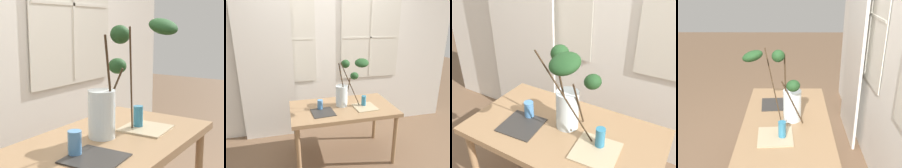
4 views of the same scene
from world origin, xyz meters
The scene contains 8 objects.
back_wall_with_windows centered at (0.00, 0.92, 1.38)m, with size 4.39×0.14×2.74m.
curtain_sheer_side centered at (-0.96, 0.77, 1.29)m, with size 0.79×0.03×2.58m, color silver.
dining_table centered at (0.00, 0.00, 0.66)m, with size 1.33×0.75×0.74m.
vase_with_branches centered at (0.04, -0.01, 1.00)m, with size 0.34×0.50×0.70m.
drinking_glass_blue_left centered at (-0.29, 0.00, 0.80)m, with size 0.07×0.07×0.13m, color #4C84BC.
drinking_glass_blue_right centered at (0.28, -0.03, 0.80)m, with size 0.06×0.06×0.14m, color teal.
plate_square_left centered at (-0.28, -0.11, 0.74)m, with size 0.27×0.27×0.01m, color #2D2B28.
plate_square_right centered at (0.28, -0.08, 0.74)m, with size 0.27×0.27×0.01m, color tan.
Camera 3 is at (0.69, -1.17, 1.84)m, focal length 40.19 mm.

